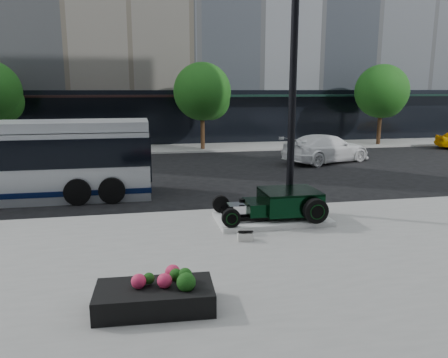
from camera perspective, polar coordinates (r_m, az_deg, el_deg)
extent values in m
plane|color=black|center=(16.89, 0.40, -2.37)|extent=(120.00, 120.00, 0.00)
cube|color=gray|center=(7.63, 17.72, -21.02)|extent=(70.00, 17.00, 0.12)
cube|color=gray|center=(30.50, -4.93, 4.06)|extent=(70.00, 4.00, 0.12)
cube|color=black|center=(33.00, -23.11, 7.13)|extent=(22.00, 0.50, 4.00)
cube|color=black|center=(36.20, 15.71, 7.96)|extent=(24.00, 0.50, 4.00)
cube|color=black|center=(32.35, -23.55, 9.87)|extent=(22.00, 1.60, 0.15)
cube|color=black|center=(35.60, 16.30, 10.45)|extent=(24.00, 1.60, 0.15)
sphere|color=#12380F|center=(30.45, -27.01, 8.99)|extent=(2.60, 2.60, 2.60)
cylinder|color=black|center=(29.48, -2.81, 6.48)|extent=(0.28, 0.28, 2.60)
sphere|color=#12380F|center=(29.36, -2.86, 11.34)|extent=(3.80, 3.80, 3.80)
sphere|color=#12380F|center=(29.76, -1.78, 10.20)|extent=(2.60, 2.60, 2.60)
cylinder|color=black|center=(33.92, 19.61, 6.51)|extent=(0.28, 0.28, 2.60)
sphere|color=#12380F|center=(33.81, 19.91, 10.72)|extent=(3.80, 3.80, 3.80)
sphere|color=#12380F|center=(34.39, 20.45, 9.69)|extent=(2.60, 2.60, 2.60)
cube|color=silver|center=(13.52, 6.28, -5.20)|extent=(3.40, 1.80, 0.15)
cube|color=black|center=(13.06, 6.89, -5.03)|extent=(3.00, 0.08, 0.10)
cube|color=black|center=(13.88, 5.74, -3.98)|extent=(3.00, 0.08, 0.10)
cube|color=black|center=(13.55, 8.55, -2.92)|extent=(1.70, 1.45, 0.62)
cube|color=black|center=(13.47, 8.60, -1.56)|extent=(1.70, 1.45, 0.06)
cube|color=black|center=(13.25, 4.05, -3.68)|extent=(0.55, 1.05, 0.38)
cube|color=silver|center=(13.14, 1.72, -4.02)|extent=(0.55, 0.55, 0.34)
cylinder|color=black|center=(13.10, 2.37, -2.85)|extent=(0.18, 0.18, 0.10)
cylinder|color=black|center=(13.10, 0.22, -4.61)|extent=(0.06, 1.55, 0.06)
cylinder|color=black|center=(12.99, 11.89, -4.09)|extent=(0.72, 0.24, 0.72)
cylinder|color=black|center=(12.88, 12.11, -4.24)|extent=(0.37, 0.02, 0.37)
torus|color=#093510|center=(12.87, 12.13, -4.26)|extent=(0.44, 0.02, 0.44)
cylinder|color=black|center=(14.51, 9.27, -2.32)|extent=(0.72, 0.24, 0.72)
cylinder|color=black|center=(14.62, 9.10, -2.21)|extent=(0.37, 0.02, 0.37)
torus|color=#093510|center=(14.64, 9.09, -2.19)|extent=(0.44, 0.02, 0.44)
cylinder|color=black|center=(12.33, 0.95, -5.12)|extent=(0.54, 0.16, 0.54)
cylinder|color=black|center=(12.25, 1.03, -5.23)|extent=(0.28, 0.02, 0.28)
torus|color=#093510|center=(12.24, 1.04, -5.25)|extent=(0.34, 0.02, 0.34)
cylinder|color=black|center=(13.80, -0.42, -3.28)|extent=(0.54, 0.16, 0.54)
cylinder|color=black|center=(13.89, -0.49, -3.19)|extent=(0.28, 0.02, 0.28)
torus|color=#093510|center=(13.90, -0.50, -3.17)|extent=(0.34, 0.02, 0.34)
cube|color=silver|center=(11.82, 2.78, -7.47)|extent=(0.44, 0.36, 0.22)
cube|color=black|center=(11.78, 2.79, -6.89)|extent=(0.44, 0.34, 0.15)
cylinder|color=black|center=(14.24, 8.96, 11.38)|extent=(0.24, 0.24, 7.89)
cylinder|color=black|center=(14.76, 8.48, -3.70)|extent=(0.43, 0.43, 0.20)
cube|color=black|center=(8.43, -9.03, -15.06)|extent=(2.21, 1.18, 0.43)
sphere|color=#E7285A|center=(8.30, -14.47, -13.11)|extent=(0.28, 0.28, 0.28)
sphere|color=#12380F|center=(8.28, -12.33, -13.05)|extent=(0.28, 0.28, 0.28)
sphere|color=#E7285A|center=(8.28, -10.18, -12.97)|extent=(0.28, 0.28, 0.28)
sphere|color=#12380F|center=(8.29, -8.04, -12.88)|extent=(0.28, 0.28, 0.28)
sphere|color=#E7285A|center=(8.31, -5.91, -12.76)|extent=(0.28, 0.28, 0.28)
sphere|color=#12380F|center=(8.33, -3.78, -12.63)|extent=(0.28, 0.28, 0.28)
cube|color=black|center=(17.44, -9.69, 3.11)|extent=(0.06, 2.30, 1.70)
cylinder|color=black|center=(16.50, -18.59, -1.62)|extent=(0.96, 0.28, 0.96)
cylinder|color=black|center=(19.03, -17.64, 0.16)|extent=(0.96, 0.28, 0.96)
cylinder|color=black|center=(16.39, -14.43, -1.46)|extent=(0.96, 0.28, 0.96)
cylinder|color=black|center=(18.93, -14.03, 0.31)|extent=(0.96, 0.28, 0.96)
imported|color=white|center=(25.43, 13.22, 3.91)|extent=(5.86, 3.96, 1.58)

